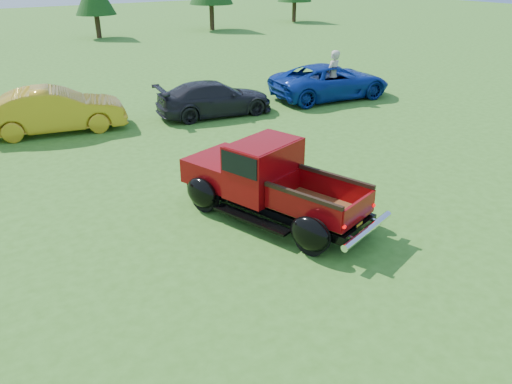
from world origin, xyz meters
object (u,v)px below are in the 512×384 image
object	(u,v)px
pickup_truck	(264,180)
show_car_grey	(215,98)
spectator	(333,76)
show_car_blue	(330,81)
show_car_yellow	(55,110)

from	to	relation	value
pickup_truck	show_car_grey	bearing A→B (deg)	51.57
show_car_grey	spectator	xyz separation A→B (m)	(4.88, -0.75, 0.37)
show_car_grey	spectator	size ratio (longest dim) A/B	2.13
show_car_blue	spectator	world-z (taller)	spectator
show_car_blue	spectator	distance (m)	0.46
show_car_grey	spectator	distance (m)	4.95
pickup_truck	show_car_blue	world-z (taller)	pickup_truck
show_car_yellow	show_car_grey	world-z (taller)	show_car_yellow
show_car_blue	spectator	size ratio (longest dim) A/B	2.50
spectator	pickup_truck	bearing A→B (deg)	21.17
spectator	show_car_yellow	bearing A→B (deg)	-29.61
pickup_truck	spectator	distance (m)	10.17
show_car_yellow	show_car_grey	distance (m)	5.34
show_car_yellow	spectator	size ratio (longest dim) A/B	2.22
pickup_truck	spectator	size ratio (longest dim) A/B	2.42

